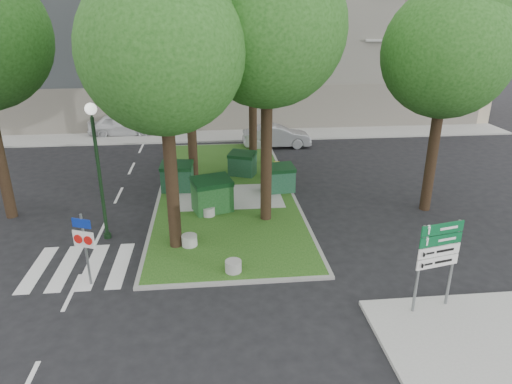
{
  "coord_description": "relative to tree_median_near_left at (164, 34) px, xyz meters",
  "views": [
    {
      "loc": [
        -0.12,
        -12.32,
        7.89
      ],
      "look_at": [
        1.41,
        2.67,
        2.0
      ],
      "focal_mm": 32.0,
      "sensor_mm": 36.0,
      "label": 1
    }
  ],
  "objects": [
    {
      "name": "dumpster_b",
      "position": [
        1.26,
        2.95,
        -6.48
      ],
      "size": [
        1.86,
        1.56,
        1.49
      ],
      "rotation": [
        0.0,
        0.0,
        0.31
      ],
      "color": "#134116",
      "rests_on": "median_island"
    },
    {
      "name": "bollard_left",
      "position": [
        0.39,
        -0.12,
        -7.0
      ],
      "size": [
        0.56,
        0.56,
        0.4
      ],
      "primitive_type": "cylinder",
      "color": "#A6A8A2",
      "rests_on": "median_island"
    },
    {
      "name": "sidewalk_corner",
      "position": [
        7.91,
        -6.06,
        -7.26
      ],
      "size": [
        5.0,
        4.0,
        0.12
      ],
      "primitive_type": "cube",
      "color": "#999993",
      "rests_on": "ground"
    },
    {
      "name": "bollard_mid",
      "position": [
        1.09,
        2.44,
        -7.01
      ],
      "size": [
        0.53,
        0.53,
        0.38
      ],
      "primitive_type": "cylinder",
      "color": "#989893",
      "rests_on": "median_island"
    },
    {
      "name": "tree_median_near_right",
      "position": [
        3.5,
        2.0,
        0.67
      ],
      "size": [
        5.6,
        5.6,
        11.46
      ],
      "color": "black",
      "rests_on": "ground"
    },
    {
      "name": "car_white",
      "position": [
        -4.76,
        16.94,
        -6.55
      ],
      "size": [
        4.5,
        1.84,
        1.53
      ],
      "primitive_type": "imported",
      "rotation": [
        0.0,
        0.0,
        1.56
      ],
      "color": "silver",
      "rests_on": "ground"
    },
    {
      "name": "dumpster_c",
      "position": [
        2.86,
        7.43,
        -6.6
      ],
      "size": [
        1.6,
        1.39,
        1.24
      ],
      "rotation": [
        0.0,
        0.0,
        -0.41
      ],
      "color": "#10351E",
      "rests_on": "median_island"
    },
    {
      "name": "dumpster_a",
      "position": [
        -0.34,
        5.55,
        -6.54
      ],
      "size": [
        1.56,
        1.16,
        1.37
      ],
      "rotation": [
        0.0,
        0.0,
        -0.09
      ],
      "color": "#0D321B",
      "rests_on": "median_island"
    },
    {
      "name": "bollard_right",
      "position": [
        1.86,
        -2.06,
        -7.01
      ],
      "size": [
        0.53,
        0.53,
        0.38
      ],
      "primitive_type": "cylinder",
      "color": "gray",
      "rests_on": "median_island"
    },
    {
      "name": "zebra_crossing",
      "position": [
        -2.34,
        -1.06,
        -7.31
      ],
      "size": [
        5.0,
        3.0,
        0.01
      ],
      "primitive_type": "cube",
      "color": "silver",
      "rests_on": "ground"
    },
    {
      "name": "building_sidewalk",
      "position": [
        1.41,
        15.94,
        -7.26
      ],
      "size": [
        42.0,
        3.0,
        0.12
      ],
      "primitive_type": "cube",
      "color": "#999993",
      "rests_on": "ground"
    },
    {
      "name": "directional_sign",
      "position": [
        7.3,
        -4.56,
        -5.44
      ],
      "size": [
        1.3,
        0.34,
        2.64
      ],
      "rotation": [
        0.0,
        0.0,
        0.22
      ],
      "color": "slate",
      "rests_on": "sidewalk_corner"
    },
    {
      "name": "tree_median_far",
      "position": [
        3.7,
        9.5,
        1.0
      ],
      "size": [
        5.8,
        5.8,
        11.93
      ],
      "color": "black",
      "rests_on": "ground"
    },
    {
      "name": "traffic_sign_pole",
      "position": [
        -2.61,
        -2.17,
        -5.77
      ],
      "size": [
        0.68,
        0.31,
        2.4
      ],
      "rotation": [
        0.0,
        0.0,
        -0.39
      ],
      "color": "slate",
      "rests_on": "ground"
    },
    {
      "name": "tree_median_mid",
      "position": [
        0.5,
        6.5,
        -0.34
      ],
      "size": [
        4.8,
        4.8,
        9.99
      ],
      "color": "black",
      "rests_on": "ground"
    },
    {
      "name": "apartment_building",
      "position": [
        1.41,
        23.44,
        0.68
      ],
      "size": [
        41.0,
        12.0,
        16.0
      ],
      "primitive_type": "cube",
      "color": "beige",
      "rests_on": "ground"
    },
    {
      "name": "street_lamp",
      "position": [
        -2.73,
        1.04,
        -4.11
      ],
      "size": [
        0.41,
        0.41,
        5.09
      ],
      "color": "black",
      "rests_on": "ground"
    },
    {
      "name": "car_silver",
      "position": [
        5.44,
        12.94,
        -6.62
      ],
      "size": [
        4.25,
        1.49,
        1.4
      ],
      "primitive_type": "imported",
      "rotation": [
        0.0,
        0.0,
        1.57
      ],
      "color": "#909397",
      "rests_on": "ground"
    },
    {
      "name": "median_kerb",
      "position": [
        1.91,
        5.44,
        -7.27
      ],
      "size": [
        6.3,
        16.3,
        0.1
      ],
      "primitive_type": "cube",
      "color": "gray",
      "rests_on": "ground"
    },
    {
      "name": "litter_bin",
      "position": [
        4.61,
        6.92,
        -6.82
      ],
      "size": [
        0.44,
        0.44,
        0.76
      ],
      "primitive_type": "cylinder",
      "color": "gold",
      "rests_on": "median_island"
    },
    {
      "name": "tree_median_near_left",
      "position": [
        0.0,
        0.0,
        0.0
      ],
      "size": [
        5.2,
        5.2,
        10.53
      ],
      "color": "black",
      "rests_on": "ground"
    },
    {
      "name": "tree_street_right",
      "position": [
        10.5,
        2.5,
        -0.33
      ],
      "size": [
        5.0,
        5.0,
        10.06
      ],
      "color": "black",
      "rests_on": "ground"
    },
    {
      "name": "median_island",
      "position": [
        1.91,
        5.44,
        -7.26
      ],
      "size": [
        6.0,
        16.0,
        0.12
      ],
      "primitive_type": "cube",
      "color": "#184914",
      "rests_on": "ground"
    },
    {
      "name": "dumpster_d",
      "position": [
        4.41,
        4.97,
        -6.58
      ],
      "size": [
        1.49,
        1.13,
        1.28
      ],
      "rotation": [
        0.0,
        0.0,
        0.13
      ],
      "color": "#134027",
      "rests_on": "median_island"
    },
    {
      "name": "ground",
      "position": [
        1.41,
        -2.56,
        -7.32
      ],
      "size": [
        120.0,
        120.0,
        0.0
      ],
      "primitive_type": "plane",
      "color": "black",
      "rests_on": "ground"
    }
  ]
}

